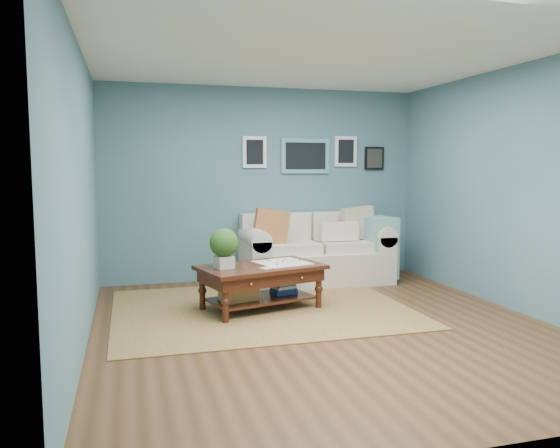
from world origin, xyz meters
name	(u,v)px	position (x,y,z in m)	size (l,w,h in m)	color
room_shell	(324,191)	(0.02, 0.06, 1.36)	(5.00, 5.02, 2.70)	brown
area_rug	(261,308)	(-0.44, 0.82, 0.01)	(3.24, 2.59, 0.01)	brown
loveseat	(321,251)	(0.71, 2.03, 0.43)	(2.06, 0.94, 1.06)	beige
coffee_table	(255,273)	(-0.52, 0.79, 0.42)	(1.50, 1.11, 0.94)	black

